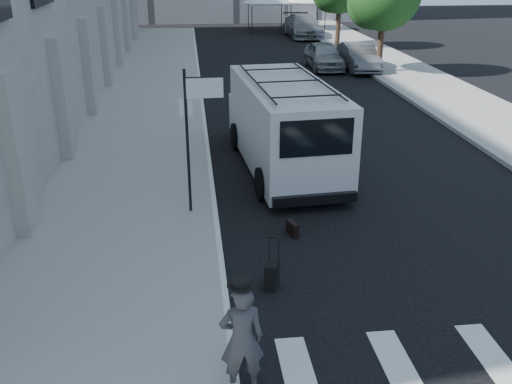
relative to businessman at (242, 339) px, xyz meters
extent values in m
plane|color=black|center=(1.90, 3.00, -0.90)|extent=(120.00, 120.00, 0.00)
cube|color=gray|center=(-2.35, 19.00, -0.83)|extent=(4.50, 48.00, 0.15)
cube|color=gray|center=(10.90, 23.00, -0.83)|extent=(4.00, 56.00, 0.15)
cylinder|color=black|center=(-0.70, 6.20, 1.00)|extent=(0.07, 0.07, 3.50)
cube|color=white|center=(-0.70, 6.22, 1.85)|extent=(0.30, 0.03, 0.42)
cube|color=white|center=(-0.25, 6.20, 2.30)|extent=(0.85, 0.06, 0.45)
cylinder|color=black|center=(9.50, 23.00, 0.50)|extent=(0.32, 0.32, 2.80)
sphere|color=#164619|center=(9.10, 23.60, 2.66)|extent=(2.66, 2.66, 2.66)
cylinder|color=black|center=(9.50, 32.00, 0.50)|extent=(0.32, 0.32, 2.80)
cylinder|color=black|center=(4.50, 39.60, 0.20)|extent=(0.06, 0.06, 2.20)
cylinder|color=black|center=(7.30, 39.60, 0.20)|extent=(0.06, 0.06, 2.20)
cylinder|color=black|center=(4.50, 42.40, 0.20)|extent=(0.06, 0.06, 2.20)
cylinder|color=black|center=(7.30, 42.40, 0.20)|extent=(0.06, 0.06, 2.20)
cube|color=white|center=(5.90, 41.00, 1.35)|extent=(3.00, 3.00, 0.12)
cylinder|color=black|center=(7.70, 40.10, 0.20)|extent=(0.06, 0.06, 2.20)
cylinder|color=black|center=(10.50, 40.10, 0.20)|extent=(0.06, 0.06, 2.20)
cylinder|color=black|center=(7.70, 42.90, 0.20)|extent=(0.06, 0.06, 2.20)
cylinder|color=black|center=(10.50, 42.90, 0.20)|extent=(0.06, 0.06, 2.20)
cube|color=white|center=(9.10, 41.50, 1.35)|extent=(3.00, 3.00, 0.12)
imported|color=#3C3C3E|center=(0.00, 0.00, 0.00)|extent=(0.68, 0.47, 1.80)
cube|color=black|center=(1.62, 4.87, -0.73)|extent=(0.24, 0.46, 0.34)
cube|color=black|center=(0.84, 2.74, -0.63)|extent=(0.35, 0.43, 0.53)
cylinder|color=black|center=(0.81, 2.92, -0.14)|extent=(0.02, 0.02, 0.51)
cylinder|color=black|center=(0.98, 2.86, -0.14)|extent=(0.02, 0.02, 0.51)
cube|color=black|center=(0.90, 2.89, 0.11)|extent=(0.20, 0.10, 0.03)
cube|color=silver|center=(2.15, 9.19, 0.50)|extent=(2.77, 6.35, 2.41)
cube|color=silver|center=(1.89, 12.56, -0.04)|extent=(2.25, 1.20, 1.26)
cube|color=black|center=(2.39, 6.12, 1.05)|extent=(1.83, 0.23, 0.92)
cylinder|color=black|center=(0.89, 11.27, -0.47)|extent=(0.39, 0.89, 0.87)
cylinder|color=black|center=(3.06, 11.44, -0.47)|extent=(0.39, 0.89, 0.87)
cylinder|color=black|center=(1.22, 7.05, -0.47)|extent=(0.39, 0.89, 0.87)
cylinder|color=black|center=(3.39, 7.21, -0.47)|extent=(0.39, 0.89, 0.87)
imported|color=gray|center=(6.90, 24.72, -0.17)|extent=(1.73, 4.28, 1.46)
imported|color=#58595F|center=(8.70, 24.08, -0.17)|extent=(1.62, 4.45, 1.46)
imported|color=gray|center=(8.17, 37.46, -0.07)|extent=(2.52, 5.79, 1.66)
camera|label=1|loc=(-0.58, -6.75, 5.18)|focal=40.00mm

